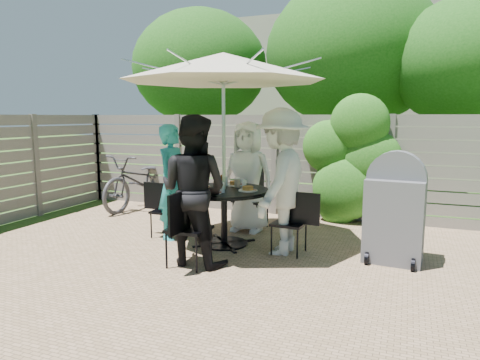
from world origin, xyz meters
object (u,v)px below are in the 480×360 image
at_px(person_back, 248,177).
at_px(chair_front, 189,244).
at_px(bicycle, 141,181).
at_px(plate_front, 212,191).
at_px(plate_back, 235,184).
at_px(syrup_jug, 222,183).
at_px(coffee_cup, 237,183).
at_px(chair_left, 167,221).
at_px(chair_right, 290,236).
at_px(patio_table, 224,206).
at_px(person_right, 281,182).
at_px(plate_left, 201,186).
at_px(chair_back, 251,211).
at_px(plate_right, 248,189).
at_px(person_front, 193,191).
at_px(glass_front, 222,187).
at_px(person_left, 173,182).
at_px(bbq_grill, 395,212).
at_px(umbrella, 223,67).
at_px(glass_right, 244,184).
at_px(glass_back, 225,181).

xyz_separation_m(person_back, chair_front, (-0.09, -1.79, -0.58)).
bearing_deg(bicycle, plate_front, -34.39).
distance_m(plate_back, plate_front, 0.72).
height_order(syrup_jug, coffee_cup, syrup_jug).
xyz_separation_m(chair_left, chair_right, (1.93, -0.10, 0.01)).
bearing_deg(bicycle, syrup_jug, -28.75).
bearing_deg(patio_table, plate_front, -92.85).
distance_m(person_right, plate_back, 0.91).
bearing_deg(plate_left, chair_back, 66.67).
bearing_deg(plate_right, person_back, 110.60).
bearing_deg(person_right, chair_back, -139.38).
xyz_separation_m(chair_left, plate_left, (0.60, -0.03, 0.58)).
distance_m(person_back, person_front, 1.66).
bearing_deg(chair_back, bicycle, -99.56).
bearing_deg(glass_front, person_right, 16.85).
bearing_deg(patio_table, person_left, 177.15).
bearing_deg(plate_front, chair_right, 17.60).
bearing_deg(bbq_grill, person_front, -152.26).
relative_size(person_front, person_right, 0.95).
relative_size(person_front, bicycle, 0.88).
relative_size(patio_table, plate_right, 4.97).
distance_m(patio_table, umbrella, 1.89).
xyz_separation_m(chair_right, glass_right, (-0.70, 0.14, 0.62)).
height_order(person_back, person_front, person_front).
bearing_deg(patio_table, person_front, -92.85).
height_order(person_left, bicycle, person_left).
bearing_deg(syrup_jug, plate_left, -173.39).
bearing_deg(glass_back, bbq_grill, -3.37).
xyz_separation_m(chair_left, person_left, (0.13, -0.01, 0.60)).
distance_m(umbrella, plate_back, 1.66).
bearing_deg(glass_right, plate_right, -49.10).
height_order(person_right, glass_right, person_right).
xyz_separation_m(person_back, chair_right, (0.92, -0.88, -0.61)).
relative_size(person_left, chair_right, 2.01).
relative_size(umbrella, person_front, 1.56).
xyz_separation_m(umbrella, coffee_cup, (0.11, 0.21, -1.58)).
xyz_separation_m(person_back, bbq_grill, (2.20, -0.70, -0.23)).
relative_size(chair_right, plate_right, 3.25).
relative_size(plate_back, bicycle, 0.13).
bearing_deg(person_right, plate_left, -90.00).
distance_m(person_right, coffee_cup, 0.77).
distance_m(chair_right, glass_front, 1.09).
bearing_deg(chair_right, glass_back, -11.92).
bearing_deg(chair_left, bicycle, 134.86).
bearing_deg(bbq_grill, plate_left, -172.62).
bearing_deg(glass_front, syrup_jug, 115.19).
bearing_deg(syrup_jug, glass_front, -64.81).
bearing_deg(chair_left, plate_right, -1.46).
height_order(plate_front, bbq_grill, bbq_grill).
distance_m(plate_left, glass_right, 0.63).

